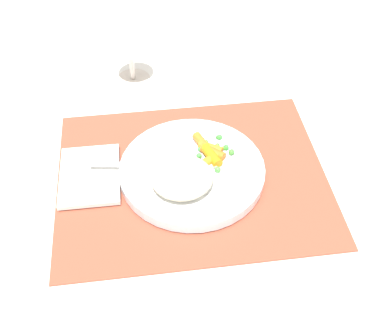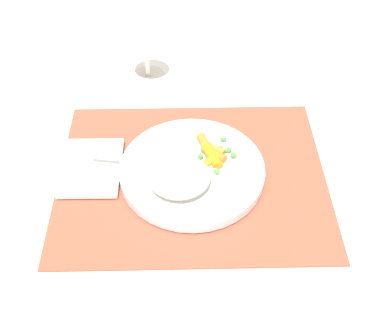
{
  "view_description": "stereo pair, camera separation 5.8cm",
  "coord_description": "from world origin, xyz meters",
  "px_view_note": "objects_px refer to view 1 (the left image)",
  "views": [
    {
      "loc": [
        -0.07,
        -0.53,
        0.59
      ],
      "look_at": [
        0.0,
        0.0,
        0.03
      ],
      "focal_mm": 45.45,
      "sensor_mm": 36.0,
      "label": 1
    },
    {
      "loc": [
        -0.01,
        -0.54,
        0.59
      ],
      "look_at": [
        0.0,
        0.0,
        0.03
      ],
      "focal_mm": 45.45,
      "sensor_mm": 36.0,
      "label": 2
    }
  ],
  "objects_px": {
    "napkin": "(90,175)",
    "fork": "(166,165)",
    "rice_mound": "(182,177)",
    "wine_glass": "(129,35)",
    "plate": "(192,171)",
    "carrot_portion": "(210,152)"
  },
  "relations": [
    {
      "from": "napkin",
      "to": "fork",
      "type": "bearing_deg",
      "value": -4.55
    },
    {
      "from": "rice_mound",
      "to": "napkin",
      "type": "distance_m",
      "value": 0.16
    },
    {
      "from": "wine_glass",
      "to": "napkin",
      "type": "relative_size",
      "value": 1.12
    },
    {
      "from": "plate",
      "to": "napkin",
      "type": "height_order",
      "value": "plate"
    },
    {
      "from": "carrot_portion",
      "to": "napkin",
      "type": "distance_m",
      "value": 0.2
    },
    {
      "from": "rice_mound",
      "to": "wine_glass",
      "type": "bearing_deg",
      "value": 101.19
    },
    {
      "from": "fork",
      "to": "rice_mound",
      "type": "bearing_deg",
      "value": -64.35
    },
    {
      "from": "fork",
      "to": "wine_glass",
      "type": "distance_m",
      "value": 0.29
    },
    {
      "from": "napkin",
      "to": "plate",
      "type": "bearing_deg",
      "value": -5.57
    },
    {
      "from": "wine_glass",
      "to": "napkin",
      "type": "height_order",
      "value": "wine_glass"
    },
    {
      "from": "rice_mound",
      "to": "wine_glass",
      "type": "relative_size",
      "value": 0.67
    },
    {
      "from": "plate",
      "to": "fork",
      "type": "distance_m",
      "value": 0.04
    },
    {
      "from": "carrot_portion",
      "to": "wine_glass",
      "type": "bearing_deg",
      "value": 114.11
    },
    {
      "from": "carrot_portion",
      "to": "fork",
      "type": "relative_size",
      "value": 0.38
    },
    {
      "from": "carrot_portion",
      "to": "fork",
      "type": "bearing_deg",
      "value": -166.95
    },
    {
      "from": "plate",
      "to": "rice_mound",
      "type": "relative_size",
      "value": 2.43
    },
    {
      "from": "plate",
      "to": "rice_mound",
      "type": "distance_m",
      "value": 0.05
    },
    {
      "from": "carrot_portion",
      "to": "wine_glass",
      "type": "distance_m",
      "value": 0.29
    },
    {
      "from": "carrot_portion",
      "to": "napkin",
      "type": "bearing_deg",
      "value": -177.93
    },
    {
      "from": "rice_mound",
      "to": "wine_glass",
      "type": "height_order",
      "value": "wine_glass"
    },
    {
      "from": "fork",
      "to": "wine_glass",
      "type": "height_order",
      "value": "wine_glass"
    },
    {
      "from": "fork",
      "to": "napkin",
      "type": "height_order",
      "value": "fork"
    }
  ]
}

